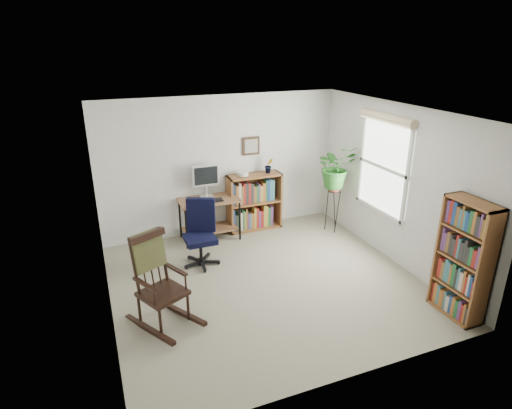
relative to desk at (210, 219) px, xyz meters
name	(u,v)px	position (x,y,z in m)	size (l,w,h in m)	color
floor	(266,282)	(0.33, -1.70, -0.36)	(4.20, 4.00, 0.00)	gray
ceiling	(268,113)	(0.33, -1.70, 2.04)	(4.20, 4.00, 0.00)	silver
wall_back	(222,165)	(0.33, 0.30, 0.84)	(4.20, 0.00, 2.40)	silver
wall_front	(353,277)	(0.33, -3.70, 0.84)	(4.20, 0.00, 2.40)	silver
wall_left	(100,228)	(-1.77, -1.70, 0.84)	(0.00, 4.00, 2.40)	silver
wall_right	(396,185)	(2.43, -1.70, 0.84)	(0.00, 4.00, 2.40)	silver
window	(383,167)	(2.39, -1.40, 1.04)	(0.12, 1.20, 1.50)	white
desk	(210,219)	(0.00, 0.00, 0.00)	(1.01, 0.55, 0.72)	brown
monitor	(206,181)	(0.00, 0.14, 0.64)	(0.46, 0.16, 0.56)	silver
keyboard	(211,201)	(0.00, -0.12, 0.37)	(0.40, 0.15, 0.03)	black
office_chair	(200,234)	(-0.39, -0.84, 0.15)	(0.56, 0.56, 1.03)	black
rocking_chair	(162,282)	(-1.18, -2.10, 0.22)	(0.61, 1.01, 1.17)	black
low_bookshelf	(254,202)	(0.87, 0.12, 0.15)	(0.97, 0.32, 1.02)	brown
tall_bookshelf	(464,260)	(2.25, -3.24, 0.40)	(0.28, 0.66, 1.52)	brown
plant_stand	(333,207)	(2.13, -0.49, 0.08)	(0.25, 0.25, 0.89)	black
spider_plant	(337,146)	(2.13, -0.49, 1.19)	(1.69, 1.88, 1.46)	#2B6F27
potted_plant_small	(269,170)	(1.15, 0.13, 0.71)	(0.13, 0.24, 0.11)	#2B6F27
framed_picture	(251,146)	(0.87, 0.27, 1.14)	(0.32, 0.04, 0.32)	black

